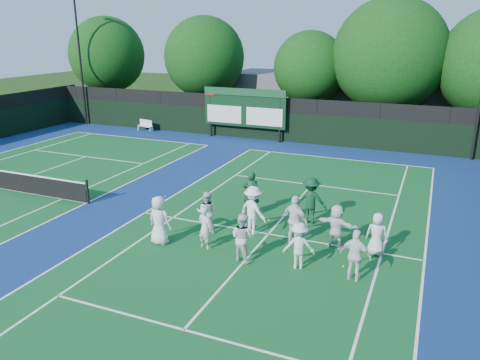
% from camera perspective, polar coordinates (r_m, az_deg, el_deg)
% --- Properties ---
extents(ground, '(120.00, 120.00, 0.00)m').
position_cam_1_polar(ground, '(16.80, 2.32, -7.92)').
color(ground, '#19340E').
rests_on(ground, ground).
extents(court_apron, '(34.00, 32.00, 0.01)m').
position_cam_1_polar(court_apron, '(20.27, -12.75, -3.74)').
color(court_apron, navy).
rests_on(court_apron, ground).
extents(near_court, '(11.05, 23.85, 0.01)m').
position_cam_1_polar(near_court, '(17.65, 3.48, -6.59)').
color(near_court, '#115423').
rests_on(near_court, ground).
extents(back_fence, '(34.00, 0.08, 3.00)m').
position_cam_1_polar(back_fence, '(32.77, 2.44, 7.30)').
color(back_fence, black).
rests_on(back_fence, ground).
extents(scoreboard, '(6.00, 0.21, 3.55)m').
position_cam_1_polar(scoreboard, '(32.62, 0.51, 8.75)').
color(scoreboard, black).
rests_on(scoreboard, ground).
extents(clubhouse, '(18.00, 6.00, 4.00)m').
position_cam_1_polar(clubhouse, '(39.24, 12.21, 9.60)').
color(clubhouse, '#5A5A5F').
rests_on(clubhouse, ground).
extents(light_pole_left, '(1.20, 0.30, 10.12)m').
position_cam_1_polar(light_pole_left, '(39.82, -19.08, 15.39)').
color(light_pole_left, black).
rests_on(light_pole_left, ground).
extents(bench, '(1.38, 0.69, 0.84)m').
position_cam_1_polar(bench, '(36.51, -11.43, 6.60)').
color(bench, silver).
rests_on(bench, ground).
extents(tree_a, '(6.37, 6.37, 8.51)m').
position_cam_1_polar(tree_a, '(42.99, -15.66, 14.26)').
color(tree_a, black).
rests_on(tree_a, ground).
extents(tree_b, '(6.28, 6.28, 8.45)m').
position_cam_1_polar(tree_b, '(37.93, -4.08, 14.46)').
color(tree_b, black).
rests_on(tree_b, ground).
extents(tree_c, '(5.20, 5.20, 7.36)m').
position_cam_1_polar(tree_c, '(34.97, 8.77, 13.16)').
color(tree_c, black).
rests_on(tree_c, ground).
extents(tree_d, '(7.64, 7.64, 9.53)m').
position_cam_1_polar(tree_d, '(33.97, 18.05, 13.91)').
color(tree_d, black).
rests_on(tree_d, ground).
extents(tennis_ball_1, '(0.07, 0.07, 0.07)m').
position_cam_1_polar(tennis_ball_1, '(19.13, 11.67, -4.89)').
color(tennis_ball_1, yellow).
rests_on(tennis_ball_1, ground).
extents(tennis_ball_2, '(0.07, 0.07, 0.07)m').
position_cam_1_polar(tennis_ball_2, '(15.66, 12.51, -10.23)').
color(tennis_ball_2, yellow).
rests_on(tennis_ball_2, ground).
extents(tennis_ball_3, '(0.07, 0.07, 0.07)m').
position_cam_1_polar(tennis_ball_3, '(21.67, -9.13, -2.02)').
color(tennis_ball_3, yellow).
rests_on(tennis_ball_3, ground).
extents(tennis_ball_4, '(0.07, 0.07, 0.07)m').
position_cam_1_polar(tennis_ball_4, '(18.82, 3.55, -4.91)').
color(tennis_ball_4, yellow).
rests_on(tennis_ball_4, ground).
extents(player_front_0, '(0.92, 0.64, 1.78)m').
position_cam_1_polar(player_front_0, '(16.79, -9.82, -4.86)').
color(player_front_0, white).
rests_on(player_front_0, ground).
extents(player_front_1, '(0.65, 0.52, 1.55)m').
position_cam_1_polar(player_front_1, '(16.29, -4.30, -5.81)').
color(player_front_1, silver).
rests_on(player_front_1, ground).
extents(player_front_2, '(0.94, 0.82, 1.65)m').
position_cam_1_polar(player_front_2, '(15.39, 0.27, -7.01)').
color(player_front_2, silver).
rests_on(player_front_2, ground).
extents(player_front_3, '(1.13, 0.86, 1.56)m').
position_cam_1_polar(player_front_3, '(15.05, 7.18, -7.96)').
color(player_front_3, silver).
rests_on(player_front_3, ground).
extents(player_front_4, '(1.02, 0.56, 1.65)m').
position_cam_1_polar(player_front_4, '(14.65, 13.91, -8.92)').
color(player_front_4, white).
rests_on(player_front_4, ground).
extents(player_back_0, '(0.90, 0.77, 1.60)m').
position_cam_1_polar(player_back_0, '(17.57, -4.10, -3.91)').
color(player_back_0, silver).
rests_on(player_back_0, ground).
extents(player_back_1, '(1.37, 1.10, 1.85)m').
position_cam_1_polar(player_back_1, '(17.36, 1.62, -3.71)').
color(player_back_1, white).
rests_on(player_back_1, ground).
extents(player_back_2, '(1.16, 0.77, 1.83)m').
position_cam_1_polar(player_back_2, '(16.60, 6.71, -4.91)').
color(player_back_2, white).
rests_on(player_back_2, ground).
extents(player_back_3, '(1.53, 0.75, 1.58)m').
position_cam_1_polar(player_back_3, '(16.68, 11.66, -5.52)').
color(player_back_3, white).
rests_on(player_back_3, ground).
extents(player_back_4, '(0.74, 0.49, 1.49)m').
position_cam_1_polar(player_back_4, '(16.49, 16.34, -6.34)').
color(player_back_4, silver).
rests_on(player_back_4, ground).
extents(coach_left, '(0.78, 0.61, 1.89)m').
position_cam_1_polar(coach_left, '(19.06, 1.37, -1.66)').
color(coach_left, '#103C21').
rests_on(coach_left, ground).
extents(coach_right, '(1.32, 0.90, 1.88)m').
position_cam_1_polar(coach_right, '(18.50, 8.63, -2.49)').
color(coach_right, '#0E361E').
rests_on(coach_right, ground).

